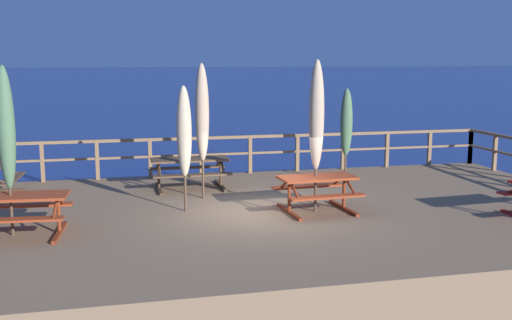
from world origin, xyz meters
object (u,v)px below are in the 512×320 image
patio_umbrella_tall_mid_right (6,129)px  picnic_table_front_left (15,206)px  patio_umbrella_tall_front (317,116)px  picnic_table_front_right (317,186)px  patio_umbrella_short_back (346,123)px  patio_umbrella_short_front (202,113)px  picnic_table_mid_right (190,167)px  patio_umbrella_tall_back_right (184,132)px

patio_umbrella_tall_mid_right → picnic_table_front_left: bearing=-22.1°
patio_umbrella_tall_front → picnic_table_front_right: bearing=2.0°
patio_umbrella_short_back → patio_umbrella_short_front: (-3.97, -1.06, 0.42)m
picnic_table_mid_right → patio_umbrella_tall_mid_right: 5.28m
picnic_table_front_left → patio_umbrella_short_back: bearing=23.2°
patio_umbrella_short_back → patio_umbrella_short_front: patio_umbrella_short_front is taller
picnic_table_front_right → picnic_table_mid_right: size_ratio=0.88×
picnic_table_front_right → patio_umbrella_short_back: 3.55m
picnic_table_front_right → patio_umbrella_tall_back_right: 3.06m
patio_umbrella_short_back → picnic_table_front_left: bearing=-156.8°
patio_umbrella_short_back → patio_umbrella_tall_front: bearing=-122.2°
patio_umbrella_tall_mid_right → patio_umbrella_tall_front: size_ratio=0.97×
picnic_table_front_right → patio_umbrella_tall_mid_right: patio_umbrella_tall_mid_right is taller
patio_umbrella_tall_mid_right → patio_umbrella_tall_front: 6.07m
patio_umbrella_short_back → picnic_table_mid_right: bearing=178.4°
picnic_table_front_right → patio_umbrella_tall_back_right: patio_umbrella_tall_back_right is taller
picnic_table_mid_right → patio_umbrella_tall_back_right: size_ratio=0.72×
picnic_table_mid_right → picnic_table_front_right: bearing=-52.1°
patio_umbrella_tall_back_right → patio_umbrella_tall_front: bearing=-14.4°
picnic_table_mid_right → patio_umbrella_short_back: size_ratio=0.78×
picnic_table_mid_right → patio_umbrella_tall_back_right: (-0.40, -2.32, 1.15)m
picnic_table_mid_right → patio_umbrella_short_front: bearing=-82.2°
picnic_table_front_right → patio_umbrella_tall_mid_right: bearing=-176.0°
picnic_table_front_left → patio_umbrella_tall_back_right: patio_umbrella_tall_back_right is taller
picnic_table_front_left → picnic_table_front_right: size_ratio=1.17×
picnic_table_mid_right → picnic_table_front_left: bearing=-136.6°
picnic_table_front_left → patio_umbrella_tall_back_right: (3.27, 1.15, 1.15)m
picnic_table_front_left → patio_umbrella_tall_front: patio_umbrella_tall_front is taller
picnic_table_mid_right → patio_umbrella_tall_front: bearing=-52.5°
picnic_table_front_left → patio_umbrella_tall_back_right: bearing=19.3°
patio_umbrella_tall_back_right → patio_umbrella_tall_front: patio_umbrella_tall_front is taller
picnic_table_front_right → patio_umbrella_tall_mid_right: 6.27m
picnic_table_front_right → picnic_table_mid_right: same height
picnic_table_mid_right → patio_umbrella_short_back: patio_umbrella_short_back is taller
picnic_table_front_left → picnic_table_front_right: bearing=4.3°
patio_umbrella_tall_back_right → patio_umbrella_tall_mid_right: size_ratio=0.86×
picnic_table_front_left → patio_umbrella_tall_mid_right: patio_umbrella_tall_mid_right is taller
patio_umbrella_tall_front → patio_umbrella_short_front: patio_umbrella_tall_front is taller
picnic_table_mid_right → patio_umbrella_short_front: size_ratio=0.61×
patio_umbrella_tall_mid_right → patio_umbrella_tall_front: (6.05, 0.42, 0.06)m
picnic_table_mid_right → patio_umbrella_tall_mid_right: (-3.74, -3.43, 1.44)m
picnic_table_mid_right → patio_umbrella_tall_mid_right: size_ratio=0.62×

